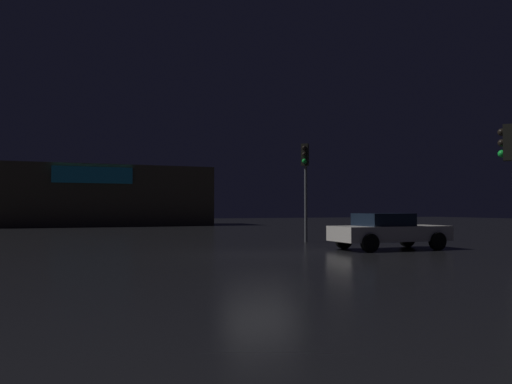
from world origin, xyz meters
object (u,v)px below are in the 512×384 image
store_building (89,196)px  traffic_signal_main (305,172)px  traffic_signal_opposite (510,162)px  car_near (388,231)px

store_building → traffic_signal_main: size_ratio=4.73×
traffic_signal_opposite → car_near: traffic_signal_opposite is taller
store_building → car_near: size_ratio=4.77×
traffic_signal_main → traffic_signal_opposite: size_ratio=1.18×
traffic_signal_main → car_near: 5.63m
store_building → traffic_signal_opposite: (7.92, -38.24, 0.12)m
traffic_signal_main → store_building: bearing=105.0°
traffic_signal_main → traffic_signal_opposite: 10.82m
traffic_signal_main → car_near: traffic_signal_main is taller
store_building → traffic_signal_opposite: 39.05m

